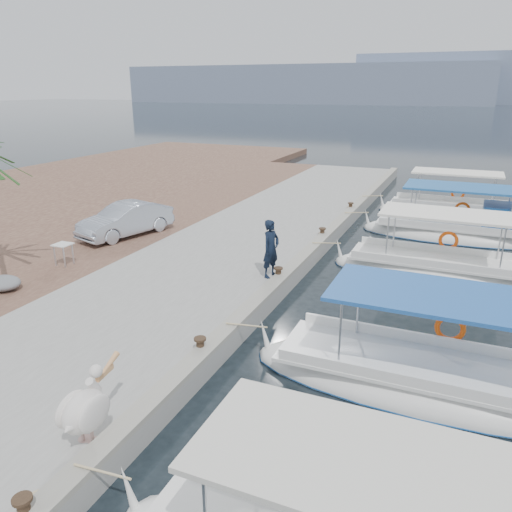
# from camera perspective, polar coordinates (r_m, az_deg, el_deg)

# --- Properties ---
(ground) EXTENTS (400.00, 400.00, 0.00)m
(ground) POSITION_cam_1_polar(r_m,az_deg,el_deg) (14.48, 1.72, -6.47)
(ground) COLOR black
(ground) RESTS_ON ground
(concrete_quay) EXTENTS (6.00, 40.00, 0.50)m
(concrete_quay) POSITION_cam_1_polar(r_m,az_deg,el_deg) (19.78, -1.06, 1.35)
(concrete_quay) COLOR gray
(concrete_quay) RESTS_ON ground
(quay_curb) EXTENTS (0.44, 40.00, 0.12)m
(quay_curb) POSITION_cam_1_polar(r_m,az_deg,el_deg) (18.77, 6.70, 1.25)
(quay_curb) COLOR gray
(quay_curb) RESTS_ON concrete_quay
(cobblestone_strip) EXTENTS (4.00, 40.00, 0.50)m
(cobblestone_strip) POSITION_cam_1_polar(r_m,az_deg,el_deg) (22.22, -12.94, 2.83)
(cobblestone_strip) COLOR brown
(cobblestone_strip) RESTS_ON ground
(fishing_caique_b) EXTENTS (7.84, 2.40, 2.83)m
(fishing_caique_b) POSITION_cam_1_polar(r_m,az_deg,el_deg) (11.63, 19.02, -13.73)
(fishing_caique_b) COLOR white
(fishing_caique_b) RESTS_ON ground
(fishing_caique_c) EXTENTS (7.02, 2.24, 2.83)m
(fishing_caique_c) POSITION_cam_1_polar(r_m,az_deg,el_deg) (18.25, 19.73, -1.73)
(fishing_caique_c) COLOR white
(fishing_caique_c) RESTS_ON ground
(fishing_caique_d) EXTENTS (7.63, 2.53, 2.83)m
(fishing_caique_d) POSITION_cam_1_polar(r_m,az_deg,el_deg) (23.12, 21.72, 2.41)
(fishing_caique_d) COLOR white
(fishing_caique_d) RESTS_ON ground
(fishing_caique_e) EXTENTS (6.99, 2.12, 2.83)m
(fishing_caique_e) POSITION_cam_1_polar(r_m,az_deg,el_deg) (27.02, 21.15, 4.57)
(fishing_caique_e) COLOR white
(fishing_caique_e) RESTS_ON ground
(mooring_bollards) EXTENTS (0.28, 20.28, 0.33)m
(mooring_bollards) POSITION_cam_1_polar(r_m,az_deg,el_deg) (15.62, 2.57, -1.78)
(mooring_bollards) COLOR black
(mooring_bollards) RESTS_ON concrete_quay
(pelican) EXTENTS (0.64, 1.58, 1.22)m
(pelican) POSITION_cam_1_polar(r_m,az_deg,el_deg) (9.07, -18.91, -16.17)
(pelican) COLOR tan
(pelican) RESTS_ON concrete_quay
(fisherman) EXTENTS (0.62, 0.77, 1.83)m
(fisherman) POSITION_cam_1_polar(r_m,az_deg,el_deg) (15.45, 1.72, 0.84)
(fisherman) COLOR black
(fisherman) RESTS_ON concrete_quay
(parked_car) EXTENTS (2.41, 4.16, 1.30)m
(parked_car) POSITION_cam_1_polar(r_m,az_deg,el_deg) (20.59, -14.67, 4.04)
(parked_car) COLOR #A5AEBD
(parked_car) RESTS_ON cobblestone_strip
(tarp_bundle) EXTENTS (1.10, 0.90, 0.40)m
(tarp_bundle) POSITION_cam_1_polar(r_m,az_deg,el_deg) (16.47, -26.96, -2.77)
(tarp_bundle) COLOR slate
(tarp_bundle) RESTS_ON cobblestone_strip
(folding_table) EXTENTS (0.55, 0.55, 0.73)m
(folding_table) POSITION_cam_1_polar(r_m,az_deg,el_deg) (17.80, -21.17, 0.65)
(folding_table) COLOR silver
(folding_table) RESTS_ON cobblestone_strip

